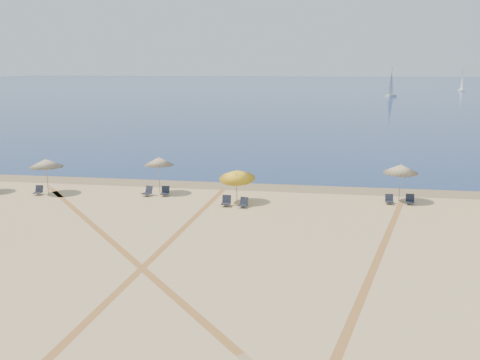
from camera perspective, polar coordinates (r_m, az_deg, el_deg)
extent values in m
plane|color=tan|center=(18.10, -11.04, -17.19)|extent=(160.00, 160.00, 0.00)
plane|color=#0C2151|center=(239.96, 8.25, 9.72)|extent=(500.00, 500.00, 0.00)
plane|color=olive|center=(40.13, 0.95, -0.65)|extent=(500.00, 500.00, 0.00)
cylinder|color=gray|center=(39.94, -19.52, 0.28)|extent=(0.05, 0.05, 2.30)
cone|color=#F5EDC3|center=(39.76, -19.62, 1.69)|extent=(2.32, 2.32, 0.55)
sphere|color=gray|center=(39.71, -19.65, 2.12)|extent=(0.08, 0.08, 0.08)
cylinder|color=gray|center=(38.10, -8.43, 0.40)|extent=(0.05, 0.05, 2.42)
cone|color=#F5EDC3|center=(37.91, -8.48, 1.97)|extent=(2.04, 2.04, 0.55)
sphere|color=gray|center=(37.86, -8.49, 2.42)|extent=(0.08, 0.08, 0.08)
cylinder|color=gray|center=(35.00, -0.37, -0.84)|extent=(0.05, 0.51, 2.02)
cone|color=yellow|center=(35.01, -0.31, 0.60)|extent=(2.32, 2.39, 1.05)
sphere|color=gray|center=(34.95, -0.32, 1.08)|extent=(0.08, 0.08, 0.08)
cylinder|color=gray|center=(36.79, 16.39, -0.43)|extent=(0.05, 0.20, 2.35)
cone|color=#F5EDC3|center=(36.66, 16.47, 1.15)|extent=(2.22, 2.25, 0.69)
sphere|color=gray|center=(36.61, 16.50, 1.61)|extent=(0.08, 0.08, 0.08)
cube|color=black|center=(39.86, -20.38, -1.24)|extent=(0.58, 0.58, 0.05)
cube|color=black|center=(40.04, -20.26, -0.84)|extent=(0.54, 0.25, 0.47)
cylinder|color=#A5A5AD|center=(39.80, -20.79, -1.42)|extent=(0.02, 0.02, 0.17)
cylinder|color=#A5A5AD|center=(39.63, -20.23, -1.43)|extent=(0.02, 0.02, 0.17)
cube|color=black|center=(37.61, -9.75, -1.40)|extent=(0.72, 0.72, 0.05)
cube|color=black|center=(37.75, -9.49, -0.97)|extent=(0.59, 0.40, 0.49)
cylinder|color=#A5A5AD|center=(37.59, -10.10, -1.56)|extent=(0.02, 0.02, 0.18)
cylinder|color=#A5A5AD|center=(37.30, -9.60, -1.65)|extent=(0.02, 0.02, 0.18)
cube|color=black|center=(37.40, -7.86, -1.42)|extent=(0.59, 0.59, 0.05)
cube|color=black|center=(37.60, -7.79, -0.98)|extent=(0.56, 0.25, 0.48)
cylinder|color=#A5A5AD|center=(37.29, -8.28, -1.61)|extent=(0.02, 0.02, 0.18)
cylinder|color=#A5A5AD|center=(37.20, -7.62, -1.63)|extent=(0.02, 0.02, 0.18)
cube|color=black|center=(34.38, -1.48, -2.49)|extent=(0.58, 0.58, 0.05)
cube|color=black|center=(34.58, -1.40, -1.98)|extent=(0.57, 0.22, 0.50)
cylinder|color=#A5A5AD|center=(34.24, -1.91, -2.71)|extent=(0.02, 0.02, 0.18)
cylinder|color=#A5A5AD|center=(34.17, -1.17, -2.73)|extent=(0.02, 0.02, 0.18)
cube|color=black|center=(34.05, 0.29, -2.65)|extent=(0.62, 0.62, 0.05)
cube|color=black|center=(34.23, 0.45, -2.18)|extent=(0.55, 0.30, 0.47)
cylinder|color=#A5A5AD|center=(33.96, -0.09, -2.83)|extent=(0.02, 0.02, 0.17)
cylinder|color=#A5A5AD|center=(33.82, 0.57, -2.90)|extent=(0.02, 0.02, 0.17)
cube|color=black|center=(36.21, 15.36, -2.20)|extent=(0.52, 0.52, 0.05)
cube|color=black|center=(36.40, 15.34, -1.77)|extent=(0.51, 0.20, 0.45)
cylinder|color=#A5A5AD|center=(36.03, 15.06, -2.39)|extent=(0.02, 0.02, 0.17)
cylinder|color=#A5A5AD|center=(36.08, 15.70, -2.41)|extent=(0.02, 0.02, 0.17)
cube|color=black|center=(36.46, 17.36, -2.21)|extent=(0.58, 0.58, 0.05)
cube|color=black|center=(36.67, 17.36, -1.76)|extent=(0.55, 0.24, 0.48)
cylinder|color=#A5A5AD|center=(36.29, 17.05, -2.40)|extent=(0.02, 0.02, 0.18)
cylinder|color=#A5A5AD|center=(36.31, 17.73, -2.44)|extent=(0.02, 0.02, 0.18)
cube|color=white|center=(160.80, 15.48, 8.50)|extent=(3.74, 5.62, 0.61)
cylinder|color=gray|center=(160.64, 15.56, 9.90)|extent=(0.12, 0.12, 8.10)
cube|color=white|center=(203.94, 22.14, 8.68)|extent=(1.23, 4.75, 0.52)
cylinder|color=gray|center=(203.83, 22.22, 9.62)|extent=(0.10, 0.10, 6.90)
plane|color=tan|center=(27.74, -7.50, -6.54)|extent=(28.92, 28.92, 0.00)
plane|color=tan|center=(28.73, -6.79, -5.86)|extent=(28.92, 28.92, 0.00)
plane|color=tan|center=(23.35, 13.23, -10.38)|extent=(33.18, 33.18, 0.00)
plane|color=tan|center=(24.37, 13.62, -9.44)|extent=(33.18, 33.18, 0.00)
plane|color=tan|center=(28.58, -13.37, -6.21)|extent=(39.46, 39.46, 0.00)
plane|color=tan|center=(29.59, -14.02, -5.62)|extent=(39.46, 39.46, 0.00)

